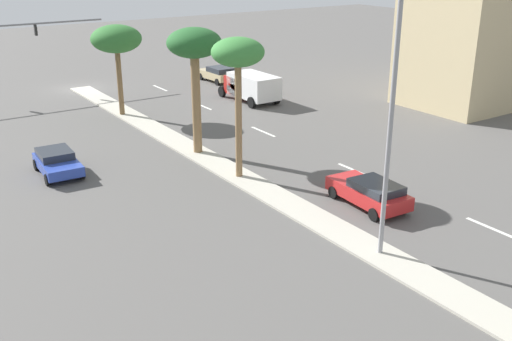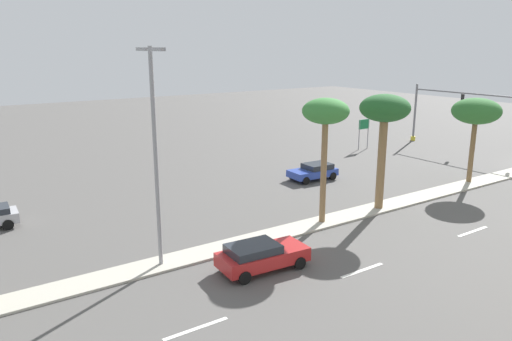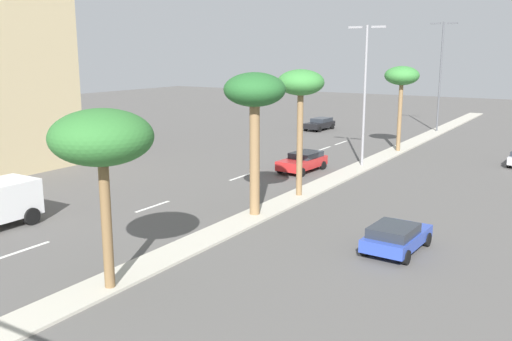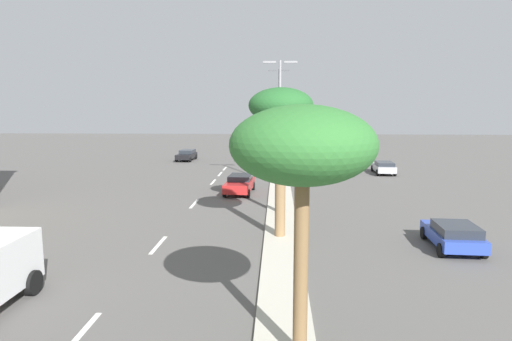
# 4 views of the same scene
# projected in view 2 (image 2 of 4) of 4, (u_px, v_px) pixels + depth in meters

# --- Properties ---
(ground_plane) EXTENTS (160.00, 160.00, 0.00)m
(ground_plane) POSITION_uv_depth(u_px,v_px,m) (254.00, 241.00, 27.73)
(ground_plane) COLOR #565451
(median_curb) EXTENTS (1.80, 82.50, 0.12)m
(median_curb) POSITION_uv_depth(u_px,v_px,m) (91.00, 282.00, 22.74)
(median_curb) COLOR #B7B2A3
(median_curb) RESTS_ON ground
(lane_stripe_center) EXTENTS (0.20, 2.80, 0.01)m
(lane_stripe_center) POSITION_uv_depth(u_px,v_px,m) (473.00, 231.00, 29.12)
(lane_stripe_center) COLOR silver
(lane_stripe_center) RESTS_ON ground
(lane_stripe_outboard) EXTENTS (0.20, 2.80, 0.01)m
(lane_stripe_outboard) POSITION_uv_depth(u_px,v_px,m) (362.00, 270.00, 24.07)
(lane_stripe_outboard) COLOR silver
(lane_stripe_outboard) RESTS_ON ground
(lane_stripe_right) EXTENTS (0.20, 2.80, 0.01)m
(lane_stripe_right) POSITION_uv_depth(u_px,v_px,m) (196.00, 329.00, 19.10)
(lane_stripe_right) COLOR silver
(lane_stripe_right) RESTS_ON ground
(traffic_signal_gantry) EXTENTS (17.87, 0.53, 6.55)m
(traffic_signal_gantry) POSITION_uv_depth(u_px,v_px,m) (451.00, 108.00, 52.55)
(traffic_signal_gantry) COLOR slate
(traffic_signal_gantry) RESTS_ON ground
(directional_road_sign) EXTENTS (0.10, 1.47, 3.20)m
(directional_road_sign) POSITION_uv_depth(u_px,v_px,m) (364.00, 128.00, 51.96)
(directional_road_sign) COLOR gray
(directional_road_sign) RESTS_ON ground
(palm_tree_inboard) EXTENTS (3.71, 3.71, 6.71)m
(palm_tree_inboard) POSITION_uv_depth(u_px,v_px,m) (476.00, 112.00, 38.12)
(palm_tree_inboard) COLOR brown
(palm_tree_inboard) RESTS_ON median_curb
(palm_tree_rear) EXTENTS (3.25, 3.25, 7.63)m
(palm_tree_rear) POSITION_uv_depth(u_px,v_px,m) (385.00, 113.00, 31.52)
(palm_tree_rear) COLOR olive
(palm_tree_rear) RESTS_ON median_curb
(palm_tree_outboard) EXTENTS (2.81, 2.81, 7.65)m
(palm_tree_outboard) POSITION_uv_depth(u_px,v_px,m) (326.00, 115.00, 28.87)
(palm_tree_outboard) COLOR olive
(palm_tree_outboard) RESTS_ON median_curb
(street_lamp_inboard) EXTENTS (2.90, 0.24, 10.60)m
(street_lamp_inboard) POSITION_uv_depth(u_px,v_px,m) (155.00, 143.00, 23.04)
(street_lamp_inboard) COLOR gray
(street_lamp_inboard) RESTS_ON median_curb
(sedan_red_leading) EXTENTS (2.29, 4.57, 1.40)m
(sedan_red_leading) POSITION_uv_depth(u_px,v_px,m) (261.00, 255.00, 23.99)
(sedan_red_leading) COLOR red
(sedan_red_leading) RESTS_ON ground
(sedan_blue_far) EXTENTS (2.25, 4.04, 1.31)m
(sedan_blue_far) POSITION_uv_depth(u_px,v_px,m) (314.00, 171.00, 40.37)
(sedan_blue_far) COLOR #2D47AD
(sedan_blue_far) RESTS_ON ground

